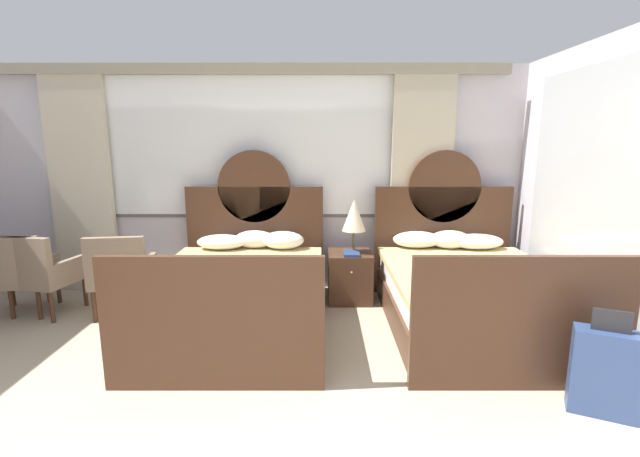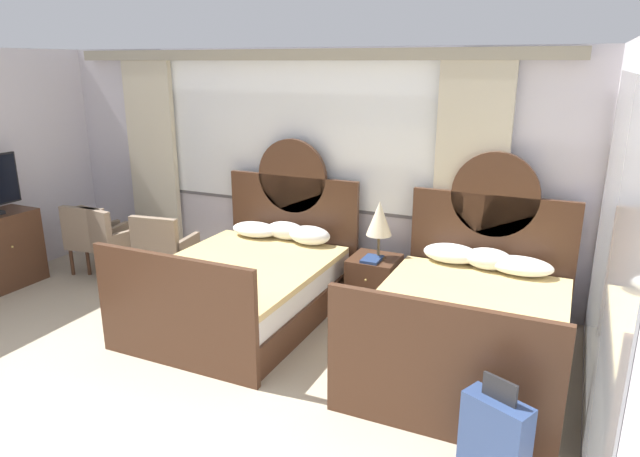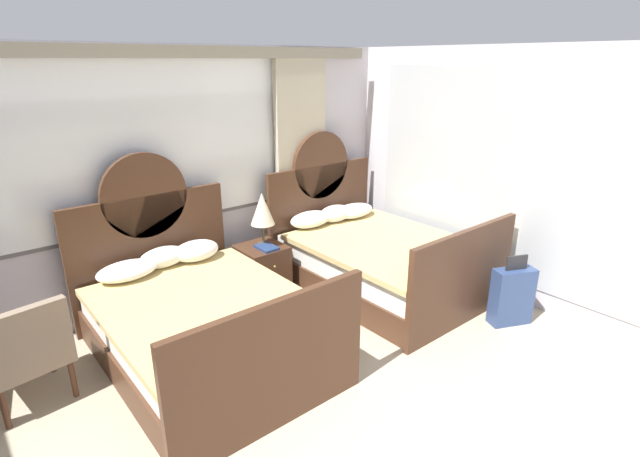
# 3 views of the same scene
# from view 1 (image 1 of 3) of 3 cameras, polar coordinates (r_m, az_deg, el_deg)

# --- Properties ---
(wall_back_window) EXTENTS (6.48, 0.22, 2.70)m
(wall_back_window) POSITION_cam_1_polar(r_m,az_deg,el_deg) (5.43, -8.94, 7.19)
(wall_back_window) COLOR silver
(wall_back_window) RESTS_ON ground_plane
(bed_near_window) EXTENTS (1.62, 2.25, 1.72)m
(bed_near_window) POSITION_cam_1_polar(r_m,az_deg,el_deg) (4.47, -10.28, -7.99)
(bed_near_window) COLOR #472B1C
(bed_near_window) RESTS_ON ground_plane
(bed_near_mirror) EXTENTS (1.62, 2.25, 1.72)m
(bed_near_mirror) POSITION_cam_1_polar(r_m,az_deg,el_deg) (4.64, 18.46, -7.65)
(bed_near_mirror) COLOR #472B1C
(bed_near_mirror) RESTS_ON ground_plane
(nightstand_between_beds) EXTENTS (0.49, 0.52, 0.57)m
(nightstand_between_beds) POSITION_cam_1_polar(r_m,az_deg,el_deg) (5.13, 3.72, -6.19)
(nightstand_between_beds) COLOR #472B1C
(nightstand_between_beds) RESTS_ON ground_plane
(table_lamp_on_nightstand) EXTENTS (0.27, 0.27, 0.61)m
(table_lamp_on_nightstand) POSITION_cam_1_polar(r_m,az_deg,el_deg) (4.97, 4.26, 1.65)
(table_lamp_on_nightstand) COLOR brown
(table_lamp_on_nightstand) RESTS_ON nightstand_between_beds
(book_on_nightstand) EXTENTS (0.18, 0.26, 0.03)m
(book_on_nightstand) POSITION_cam_1_polar(r_m,az_deg,el_deg) (4.95, 3.92, -3.23)
(book_on_nightstand) COLOR navy
(book_on_nightstand) RESTS_ON nightstand_between_beds
(armchair_by_window_left) EXTENTS (0.65, 0.65, 0.88)m
(armchair_by_window_left) POSITION_cam_1_polar(r_m,az_deg,el_deg) (5.07, -24.45, -5.08)
(armchair_by_window_left) COLOR #84705B
(armchair_by_window_left) RESTS_ON ground_plane
(armchair_by_window_centre) EXTENTS (0.68, 0.68, 0.88)m
(armchair_by_window_centre) POSITION_cam_1_polar(r_m,az_deg,el_deg) (5.48, -32.57, -4.71)
(armchair_by_window_centre) COLOR #84705B
(armchair_by_window_centre) RESTS_ON ground_plane
(armchair_by_window_right) EXTENTS (0.67, 0.67, 0.88)m
(armchair_by_window_right) POSITION_cam_1_polar(r_m,az_deg,el_deg) (5.61, -34.64, -4.60)
(armchair_by_window_right) COLOR #84705B
(armchair_by_window_right) RESTS_ON ground_plane
(suitcase_on_floor) EXTENTS (0.45, 0.33, 0.74)m
(suitcase_on_floor) POSITION_cam_1_polar(r_m,az_deg,el_deg) (3.63, 32.78, -15.32)
(suitcase_on_floor) COLOR navy
(suitcase_on_floor) RESTS_ON ground_plane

